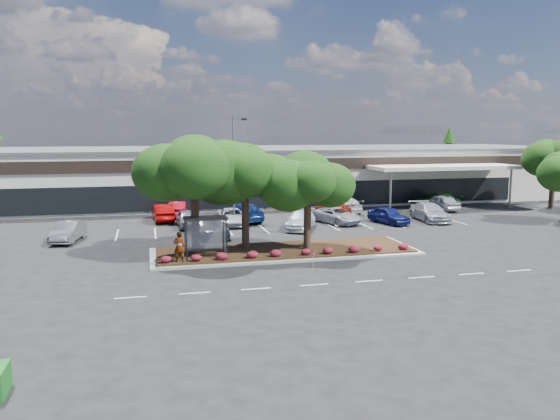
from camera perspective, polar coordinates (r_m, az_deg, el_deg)
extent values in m
plane|color=black|center=(34.23, 5.43, -5.73)|extent=(160.00, 160.00, 0.00)
cube|color=silver|center=(66.48, -4.18, 3.71)|extent=(80.00, 20.00, 6.00)
cube|color=#4B4C4E|center=(66.31, -4.21, 6.38)|extent=(80.40, 20.40, 0.30)
cube|color=black|center=(56.49, -2.50, 4.75)|extent=(80.00, 0.25, 1.20)
cube|color=black|center=(56.78, -2.48, 1.53)|extent=(60.00, 0.18, 2.60)
cube|color=red|center=(55.57, -8.58, 4.61)|extent=(6.00, 0.12, 1.00)
cube|color=silver|center=(61.38, 16.67, 4.32)|extent=(16.00, 5.00, 0.40)
cylinder|color=slate|center=(56.56, 11.46, 1.85)|extent=(0.24, 0.24, 4.20)
cylinder|color=slate|center=(63.76, 22.94, 2.07)|extent=(0.24, 0.24, 4.20)
cube|color=#A8A8A3|center=(37.38, 0.51, -4.37)|extent=(18.00, 6.00, 0.15)
cube|color=#432F15|center=(37.35, 0.51, -4.19)|extent=(17.20, 5.20, 0.12)
cube|color=silver|center=(28.59, -15.37, -8.80)|extent=(1.60, 0.12, 0.01)
cube|color=silver|center=(28.66, -8.89, -8.56)|extent=(1.60, 0.12, 0.01)
cube|color=silver|center=(29.07, -2.53, -8.22)|extent=(1.60, 0.12, 0.01)
cube|color=silver|center=(29.83, 3.57, -7.80)|extent=(1.60, 0.12, 0.01)
cube|color=silver|center=(30.90, 9.29, -7.33)|extent=(1.60, 0.12, 0.01)
cube|color=silver|center=(32.26, 14.57, -6.82)|extent=(1.60, 0.12, 0.01)
cube|color=silver|center=(33.86, 19.38, -6.31)|extent=(1.60, 0.12, 0.01)
cube|color=silver|center=(35.68, 23.71, -5.81)|extent=(1.60, 0.12, 0.01)
cube|color=silver|center=(45.94, -20.41, -2.60)|extent=(0.12, 5.00, 0.01)
cube|color=silver|center=(45.68, -16.67, -2.49)|extent=(0.12, 5.00, 0.01)
cube|color=silver|center=(45.61, -12.90, -2.37)|extent=(0.12, 5.00, 0.01)
cube|color=silver|center=(45.74, -9.14, -2.23)|extent=(0.12, 5.00, 0.01)
cube|color=silver|center=(46.07, -5.42, -2.09)|extent=(0.12, 5.00, 0.01)
cube|color=silver|center=(46.58, -1.76, -1.94)|extent=(0.12, 5.00, 0.01)
cube|color=silver|center=(47.28, 1.80, -1.79)|extent=(0.12, 5.00, 0.01)
cube|color=silver|center=(48.16, 5.24, -1.63)|extent=(0.12, 5.00, 0.01)
cube|color=silver|center=(49.21, 8.55, -1.48)|extent=(0.12, 5.00, 0.01)
cube|color=silver|center=(50.41, 11.71, -1.33)|extent=(0.12, 5.00, 0.01)
cube|color=silver|center=(51.76, 14.71, -1.18)|extent=(0.12, 5.00, 0.01)
cube|color=silver|center=(53.24, 17.55, -1.04)|extent=(0.12, 5.00, 0.01)
cylinder|color=black|center=(35.52, -9.89, -2.80)|extent=(0.08, 0.08, 2.50)
cylinder|color=black|center=(35.77, -5.89, -2.65)|extent=(0.08, 0.08, 2.50)
cylinder|color=black|center=(34.25, -9.74, -3.21)|extent=(0.08, 0.08, 2.50)
cylinder|color=black|center=(34.50, -5.59, -3.05)|extent=(0.08, 0.08, 2.50)
cube|color=black|center=(34.76, -7.82, -0.84)|extent=(2.75, 1.55, 0.10)
cube|color=silver|center=(35.60, -7.89, -2.53)|extent=(2.30, 0.03, 2.00)
cube|color=black|center=(35.39, -7.79, -4.12)|extent=(2.00, 0.35, 0.06)
cone|color=#19390F|center=(87.83, 17.18, 5.45)|extent=(3.96, 3.96, 9.00)
imported|color=#594C47|center=(34.13, -10.48, -3.79)|extent=(0.72, 0.51, 1.89)
cube|color=#A8A8A3|center=(47.86, -4.81, -1.45)|extent=(0.50, 0.50, 0.40)
cylinder|color=slate|center=(47.29, -4.88, 4.21)|extent=(0.14, 0.14, 9.07)
cube|color=slate|center=(47.28, -4.41, 9.53)|extent=(0.91, 0.27, 0.14)
cube|color=black|center=(47.40, -3.81, 9.44)|extent=(0.47, 0.33, 0.18)
cube|color=tan|center=(32.72, 3.50, -5.42)|extent=(0.03, 0.03, 1.04)
cube|color=#F8419E|center=(32.64, 3.59, -4.68)|extent=(0.02, 0.14, 0.18)
imported|color=#585960|center=(44.01, -21.31, -2.12)|extent=(2.31, 4.76, 1.50)
imported|color=slate|center=(43.36, -7.60, -1.67)|extent=(3.29, 6.02, 1.66)
imported|color=slate|center=(47.67, -9.66, -0.91)|extent=(1.95, 4.46, 1.49)
imported|color=silver|center=(48.45, -5.07, -0.71)|extent=(2.65, 5.32, 1.45)
imported|color=silver|center=(46.26, 2.19, -1.06)|extent=(4.04, 5.69, 1.53)
imported|color=#A0A5AD|center=(49.34, 5.90, -0.57)|extent=(3.99, 5.62, 1.42)
imported|color=navy|center=(49.90, 11.27, -0.54)|extent=(2.91, 4.73, 1.50)
imported|color=#9AA0A5|center=(52.26, 15.37, -0.22)|extent=(2.71, 5.76, 1.62)
imported|color=#7F0403|center=(51.30, -12.15, -0.28)|extent=(2.04, 4.97, 1.60)
imported|color=maroon|center=(53.92, -10.64, 0.12)|extent=(2.11, 4.72, 1.50)
imported|color=navy|center=(50.24, -3.95, -0.24)|extent=(3.72, 6.21, 1.69)
imported|color=navy|center=(50.38, -3.81, -0.24)|extent=(2.11, 4.87, 1.64)
imported|color=maroon|center=(53.42, 5.44, 0.11)|extent=(3.15, 5.28, 1.43)
imported|color=#BDBDBD|center=(55.91, 6.76, 0.53)|extent=(2.40, 5.48, 1.57)
imported|color=slate|center=(57.70, 6.84, 0.80)|extent=(3.29, 5.17, 1.64)
imported|color=silver|center=(59.53, 16.43, 0.76)|extent=(2.44, 5.03, 1.65)
imported|color=#16461A|center=(61.45, 16.07, 1.00)|extent=(3.39, 6.08, 1.67)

